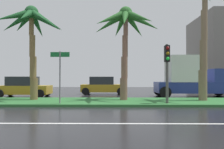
% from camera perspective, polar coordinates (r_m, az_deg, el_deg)
% --- Properties ---
extents(ground_plane, '(90.00, 42.00, 0.10)m').
position_cam_1_polar(ground_plane, '(14.64, -8.54, -7.47)').
color(ground_plane, black).
extents(near_lane_divider_stripe, '(81.00, 0.14, 0.01)m').
position_cam_1_polar(near_lane_divider_stripe, '(7.88, -16.90, -12.82)').
color(near_lane_divider_stripe, white).
rests_on(near_lane_divider_stripe, ground_plane).
extents(median_strip, '(85.50, 4.00, 0.15)m').
position_cam_1_polar(median_strip, '(13.64, -9.22, -7.42)').
color(median_strip, '#2D6B33').
rests_on(median_strip, ground_plane).
extents(palm_tree_centre_left, '(4.44, 4.49, 6.38)m').
position_cam_1_polar(palm_tree_centre_left, '(15.38, -21.34, 12.65)').
color(palm_tree_centre_left, brown).
rests_on(palm_tree_centre_left, median_strip).
extents(palm_tree_centre, '(4.74, 4.66, 6.35)m').
position_cam_1_polar(palm_tree_centre, '(14.41, 3.80, 13.18)').
color(palm_tree_centre, brown).
rests_on(palm_tree_centre, median_strip).
extents(palm_tree_centre_right, '(3.89, 3.64, 8.45)m').
position_cam_1_polar(palm_tree_centre_right, '(15.62, 24.29, 17.93)').
color(palm_tree_centre_right, '#79634A').
rests_on(palm_tree_centre_right, median_strip).
extents(traffic_signal_median_right, '(0.28, 0.43, 3.43)m').
position_cam_1_polar(traffic_signal_median_right, '(12.40, 15.01, 3.22)').
color(traffic_signal_median_right, '#4C4C47').
rests_on(traffic_signal_median_right, median_strip).
extents(street_name_sign, '(1.10, 0.08, 3.00)m').
position_cam_1_polar(street_name_sign, '(12.21, -14.21, 1.23)').
color(street_name_sign, slate).
rests_on(street_name_sign, median_strip).
extents(car_in_traffic_leading, '(4.30, 2.02, 1.72)m').
position_cam_1_polar(car_in_traffic_leading, '(19.11, -23.19, -3.22)').
color(car_in_traffic_leading, '#B28C1E').
rests_on(car_in_traffic_leading, ground_plane).
extents(car_in_traffic_second, '(4.30, 2.02, 1.72)m').
position_cam_1_polar(car_in_traffic_second, '(20.33, -2.50, -3.13)').
color(car_in_traffic_second, '#B28C1E').
rests_on(car_in_traffic_second, ground_plane).
extents(box_truck_lead, '(6.40, 2.64, 3.46)m').
position_cam_1_polar(box_truck_lead, '(18.81, 21.46, -1.07)').
color(box_truck_lead, navy).
rests_on(box_truck_lead, ground_plane).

